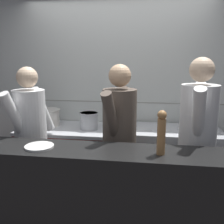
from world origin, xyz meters
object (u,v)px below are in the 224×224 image
object	(u,v)px
stock_pot	(47,117)
chefs_knife	(133,130)
oven_range	(68,158)
sauce_pot	(89,120)
chef_head_cook	(31,136)
pepper_mill	(161,132)
chef_sous	(119,138)
chef_line	(197,138)
mixing_bowl_steel	(188,126)
plated_dish_main	(39,146)

from	to	relation	value
stock_pot	chefs_knife	size ratio (longest dim) A/B	0.84
oven_range	sauce_pot	xyz separation A→B (m)	(0.30, -0.03, 0.54)
chefs_knife	chef_head_cook	world-z (taller)	chef_head_cook
stock_pot	chefs_knife	xyz separation A→B (m)	(1.15, -0.19, -0.08)
chef_head_cook	pepper_mill	bearing A→B (deg)	-1.59
sauce_pot	chef_sous	bearing A→B (deg)	-51.55
chefs_knife	pepper_mill	distance (m)	1.07
oven_range	chef_sous	xyz separation A→B (m)	(0.76, -0.61, 0.51)
sauce_pot	oven_range	bearing A→B (deg)	173.74
oven_range	chef_sous	size ratio (longest dim) A/B	0.71
chef_line	chefs_knife	bearing A→B (deg)	154.95
pepper_mill	chef_head_cook	xyz separation A→B (m)	(-1.37, 0.52, -0.25)
mixing_bowl_steel	oven_range	bearing A→B (deg)	-177.50
sauce_pot	chef_sous	world-z (taller)	chef_sous
stock_pot	chef_line	bearing A→B (deg)	-20.19
chef_head_cook	chef_sous	distance (m)	0.97
stock_pot	chef_head_cook	xyz separation A→B (m)	(0.08, -0.66, -0.05)
chef_head_cook	chef_sous	world-z (taller)	chef_sous
mixing_bowl_steel	chef_line	world-z (taller)	chef_line
oven_range	chef_head_cook	distance (m)	0.81
chef_head_cook	chef_line	bearing A→B (deg)	18.97
chefs_knife	chef_sous	xyz separation A→B (m)	(-0.10, -0.47, 0.05)
sauce_pot	plated_dish_main	size ratio (longest dim) A/B	0.93
mixing_bowl_steel	pepper_mill	distance (m)	1.27
sauce_pot	stock_pot	bearing A→B (deg)	171.58
chef_line	pepper_mill	bearing A→B (deg)	-115.39
oven_range	chef_line	distance (m)	1.73
stock_pot	mixing_bowl_steel	size ratio (longest dim) A/B	1.24
mixing_bowl_steel	pepper_mill	size ratio (longest dim) A/B	0.74
oven_range	chefs_knife	world-z (taller)	chefs_knife
mixing_bowl_steel	plated_dish_main	distance (m)	1.85
mixing_bowl_steel	sauce_pot	bearing A→B (deg)	-175.37
stock_pot	mixing_bowl_steel	distance (m)	1.82
plated_dish_main	mixing_bowl_steel	bearing A→B (deg)	40.06
chef_head_cook	chef_line	world-z (taller)	chef_line
pepper_mill	chef_sous	bearing A→B (deg)	127.79
stock_pot	chef_head_cook	distance (m)	0.67
sauce_pot	plated_dish_main	world-z (taller)	sauce_pot
plated_dish_main	chef_head_cook	xyz separation A→B (m)	(-0.32, 0.51, -0.07)
mixing_bowl_steel	chef_sous	bearing A→B (deg)	-138.69
plated_dish_main	chef_head_cook	world-z (taller)	chef_head_cook
oven_range	chef_line	world-z (taller)	chef_line
pepper_mill	chef_sous	distance (m)	0.69
sauce_pot	chef_head_cook	distance (m)	0.77
oven_range	plated_dish_main	world-z (taller)	plated_dish_main
stock_pot	sauce_pot	distance (m)	0.60
pepper_mill	chef_line	xyz separation A→B (m)	(0.37, 0.51, -0.20)
mixing_bowl_steel	chef_head_cook	distance (m)	1.86
oven_range	sauce_pot	distance (m)	0.62
chef_head_cook	chef_line	distance (m)	1.74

